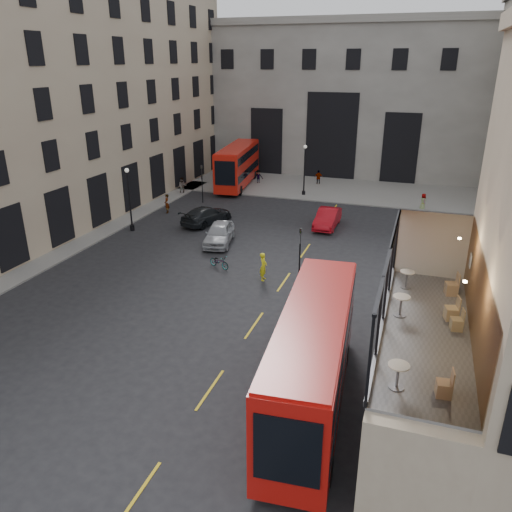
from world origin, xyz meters
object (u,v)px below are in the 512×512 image
(cafe_table_far, at_px, (407,277))
(cafe_table_near, at_px, (398,372))
(car_b, at_px, (327,218))
(pedestrian_d, at_px, (423,202))
(street_lamp_b, at_px, (304,173))
(bus_far, at_px, (238,164))
(pedestrian_b, at_px, (258,177))
(bicycle, at_px, (219,262))
(cafe_chair_d, at_px, (452,288))
(pedestrian_a, at_px, (182,186))
(cafe_table_mid, at_px, (401,303))
(cafe_chair_a, at_px, (444,388))
(traffic_light_near, at_px, (300,249))
(pedestrian_c, at_px, (319,178))
(traffic_light_far, at_px, (202,179))
(cafe_chair_b, at_px, (457,323))
(street_lamp_a, at_px, (130,203))
(car_c, at_px, (206,215))
(bus_near, at_px, (313,355))
(cafe_chair_c, at_px, (452,313))
(cyclist, at_px, (263,267))
(car_a, at_px, (219,234))

(cafe_table_far, bearing_deg, cafe_table_near, -89.09)
(car_b, xyz_separation_m, pedestrian_d, (7.67, 8.24, -0.00))
(street_lamp_b, xyz_separation_m, bus_far, (-8.10, 1.71, 0.16))
(pedestrian_b, bearing_deg, bus_far, -162.96)
(bicycle, distance_m, cafe_chair_d, 17.79)
(car_b, xyz_separation_m, cafe_chair_d, (8.97, -20.94, 4.10))
(pedestrian_a, distance_m, cafe_table_mid, 38.40)
(street_lamp_b, bearing_deg, cafe_chair_a, -70.95)
(pedestrian_b, distance_m, cafe_table_near, 45.19)
(cafe_table_mid, bearing_deg, traffic_light_near, 120.28)
(car_b, xyz_separation_m, pedestrian_c, (-3.95, 14.95, 0.07))
(pedestrian_b, bearing_deg, street_lamp_b, -54.60)
(traffic_light_far, relative_size, bus_far, 0.33)
(car_b, relative_size, cafe_chair_b, 5.92)
(cafe_chair_d, bearing_deg, cafe_table_far, 177.22)
(street_lamp_a, xyz_separation_m, pedestrian_a, (-1.45, 12.45, -1.50))
(car_c, bearing_deg, pedestrian_d, -131.75)
(bus_near, bearing_deg, car_b, 99.46)
(traffic_light_far, bearing_deg, cafe_chair_c, -50.30)
(bus_far, distance_m, cafe_chair_c, 40.81)
(traffic_light_far, distance_m, bus_far, 7.76)
(pedestrian_b, height_order, pedestrian_d, pedestrian_b)
(cyclist, height_order, pedestrian_c, cyclist)
(car_a, height_order, pedestrian_d, car_a)
(bicycle, bearing_deg, cafe_table_near, -120.58)
(cafe_table_near, distance_m, cafe_chair_c, 5.14)
(pedestrian_b, relative_size, cafe_table_far, 2.23)
(bicycle, relative_size, pedestrian_d, 1.10)
(cyclist, xyz_separation_m, cafe_table_near, (9.13, -15.72, 4.18))
(pedestrian_b, xyz_separation_m, pedestrian_c, (6.70, 1.74, 0.02))
(car_a, bearing_deg, traffic_light_far, 108.94)
(cafe_chair_c, bearing_deg, bicycle, 140.37)
(pedestrian_d, bearing_deg, street_lamp_a, 97.01)
(cafe_chair_d, bearing_deg, bus_near, -149.18)
(bicycle, relative_size, pedestrian_b, 1.04)
(bicycle, relative_size, cafe_table_near, 2.19)
(pedestrian_c, bearing_deg, pedestrian_d, 137.04)
(bus_far, relative_size, car_c, 2.22)
(pedestrian_b, bearing_deg, cafe_chair_a, -90.54)
(bicycle, distance_m, cafe_table_mid, 17.99)
(cyclist, bearing_deg, pedestrian_b, 13.53)
(bus_far, xyz_separation_m, cafe_chair_c, (21.45, -34.64, 2.33))
(street_lamp_b, relative_size, pedestrian_c, 3.11)
(street_lamp_a, relative_size, car_a, 1.11)
(bus_near, xyz_separation_m, cafe_table_far, (3.21, 3.06, 2.60))
(cafe_table_mid, bearing_deg, traffic_light_far, 127.05)
(cafe_table_near, bearing_deg, cafe_table_mid, 92.43)
(traffic_light_near, relative_size, street_lamp_a, 0.71)
(pedestrian_c, bearing_deg, street_lamp_a, 48.54)
(bus_far, bearing_deg, cafe_chair_a, -61.83)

